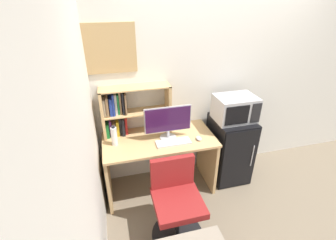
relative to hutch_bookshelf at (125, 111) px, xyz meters
The scene contains 12 objects.
wall_back 1.66m from the hutch_bookshelf, ahead, with size 6.40×0.04×2.60m, color silver.
wall_left 1.56m from the hutch_bookshelf, 104.17° to the right, with size 0.04×4.40×2.60m, color silver.
desk 0.67m from the hutch_bookshelf, 32.89° to the right, with size 1.31×0.66×0.76m.
hutch_bookshelf is the anchor object (origin of this frame).
monitor 0.52m from the hutch_bookshelf, 27.95° to the right, with size 0.55×0.19×0.40m.
keyboard 0.67m from the hutch_bookshelf, 36.74° to the right, with size 0.40×0.14×0.02m, color silver.
computer_mouse 0.92m from the hutch_bookshelf, 24.85° to the right, with size 0.06×0.10×0.04m, color silver.
water_bottle 0.34m from the hutch_bookshelf, 125.59° to the right, with size 0.07×0.07×0.24m.
mini_fridge 1.47m from the hutch_bookshelf, ahead, with size 0.47×0.56×0.88m.
microwave 1.33m from the hutch_bookshelf, ahead, with size 0.49×0.37×0.31m.
desk_chair 1.20m from the hutch_bookshelf, 68.59° to the right, with size 0.54×0.54×0.87m.
wall_corkboard 0.71m from the hutch_bookshelf, 145.49° to the left, with size 0.63×0.02×0.52m, color tan.
Camera 1 is at (-1.40, -2.68, 2.30)m, focal length 25.80 mm.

